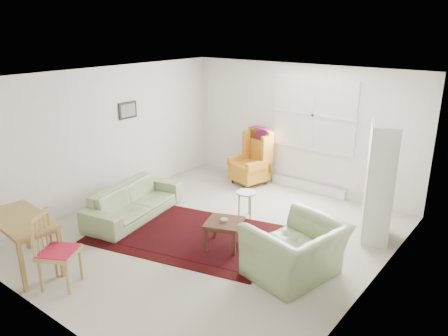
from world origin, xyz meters
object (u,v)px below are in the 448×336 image
Objects in this scene: coffee_table at (224,234)px; stool at (246,204)px; armchair at (296,245)px; sofa at (134,196)px; wingback_chair at (250,157)px; desk at (24,243)px; desk_chair at (59,251)px; cabinet at (380,182)px.

coffee_table is 1.12× the size of stool.
armchair is 2.50× the size of stool.
wingback_chair is at bearing -24.80° from sofa.
armchair is 3.68m from desk.
armchair is 1.98m from stool.
desk_chair is at bearing -115.91° from coffee_table.
sofa is at bearing -142.10° from stool.
armchair is 1.88m from cabinet.
desk is (-3.47, -3.86, -0.54)m from cabinet.
desk_chair is at bearing -167.09° from sofa.
coffee_table is (1.26, -2.48, -0.37)m from wingback_chair.
desk is (-1.79, -2.15, 0.17)m from coffee_table.
stool is at bearing -42.79° from wingback_chair.
desk is (-3.02, -2.10, -0.07)m from armchair.
armchair reaches higher than desk.
armchair reaches higher than sofa.
stool is 3.27m from desk_chair.
coffee_table is at bearing -48.74° from wingback_chair.
coffee_table is at bearing -155.70° from cabinet.
sofa is 2.67m from wingback_chair.
wingback_chair is at bearing -26.19° from desk_chair.
sofa is at bearing -176.94° from coffee_table.
wingback_chair is at bearing -123.34° from armchair.
desk is 0.78m from desk_chair.
cabinet is at bearing 48.04° from desk.
cabinet reaches higher than coffee_table.
stool is at bearing 108.37° from coffee_table.
sofa is at bearing -5.39° from desk_chair.
wingback_chair is at bearing 122.85° from stool.
desk is at bearing -43.07° from armchair.
cabinet is 4.69m from desk_chair.
cabinet is (3.59, 1.81, 0.53)m from sofa.
coffee_table is at bearing -71.63° from stool.
coffee_table is at bearing 50.33° from desk.
sofa is 2.19m from desk_chair.
armchair is 1.26m from coffee_table.
coffee_table is at bearing -80.53° from armchair.
armchair reaches higher than coffee_table.
sofa is 1.61× the size of desk.
stool is 0.25× the size of cabinet.
desk is at bearing -129.67° from coffee_table.
stool is 2.25m from cabinet.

